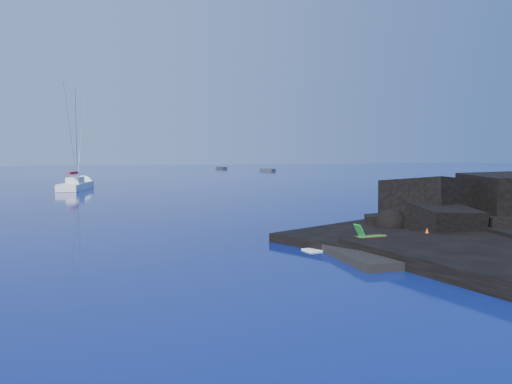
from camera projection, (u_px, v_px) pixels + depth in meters
ground at (340, 263)px, 20.75m from camera, size 400.00×400.00×0.00m
beach at (421, 253)px, 22.81m from camera, size 9.08×6.86×0.70m
surf_foam at (374, 237)px, 27.18m from camera, size 10.00×8.00×0.06m
sailboat at (76, 190)px, 64.10m from camera, size 5.80×12.81×13.17m
deck_chair at (371, 232)px, 23.45m from camera, size 1.48×0.69×1.01m
towel at (373, 245)px, 22.68m from camera, size 2.05×1.63×0.05m
sunbather at (373, 242)px, 22.67m from camera, size 1.77×1.20×0.24m
marker_cone at (427, 233)px, 24.63m from camera, size 0.43×0.43×0.54m
distant_boat_a at (221, 169)px, 155.87m from camera, size 2.46×5.14×0.66m
distant_boat_b at (268, 171)px, 136.11m from camera, size 3.14×5.19×0.66m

